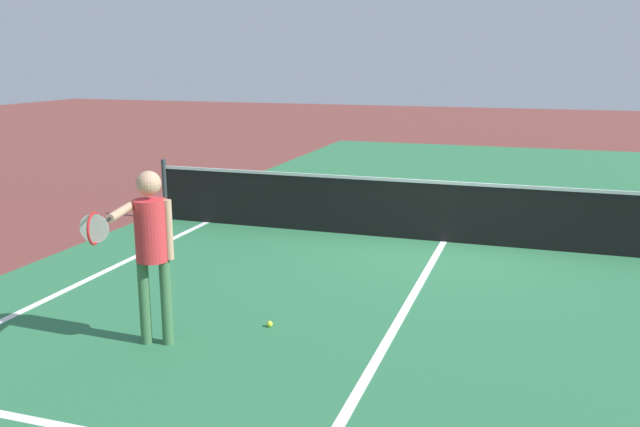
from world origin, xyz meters
TOP-DOWN VIEW (x-y plane):
  - ground_plane at (0.00, 0.00)m, footprint 60.00×60.00m
  - court_surface_inbounds at (0.00, 0.00)m, footprint 10.62×24.40m
  - line_center_service at (0.00, -3.20)m, footprint 0.10×6.40m
  - net at (0.00, 0.00)m, footprint 9.91×0.09m
  - player_near at (-2.18, -4.81)m, footprint 0.41×1.25m
  - tennis_ball_mid_court at (-1.27, -4.04)m, footprint 0.07×0.07m

SIDE VIEW (x-z plane):
  - ground_plane at x=0.00m, z-range 0.00..0.00m
  - court_surface_inbounds at x=0.00m, z-range 0.00..0.00m
  - line_center_service at x=0.00m, z-range 0.00..0.01m
  - tennis_ball_mid_court at x=-1.27m, z-range 0.00..0.07m
  - net at x=0.00m, z-range -0.04..1.03m
  - player_near at x=-2.18m, z-range 0.22..1.98m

